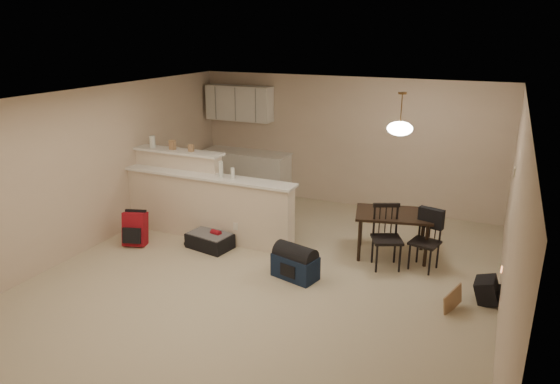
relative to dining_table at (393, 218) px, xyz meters
The scene contains 19 objects.
room 2.15m from the dining_table, 134.13° to the right, with size 7.00×7.02×2.50m.
breakfast_bar 3.22m from the dining_table, behind, with size 3.08×0.58×1.39m.
upper_cabinets 4.27m from the dining_table, 153.02° to the left, with size 1.40×0.34×0.70m, color white.
kitchen_counter 3.84m from the dining_table, 153.39° to the left, with size 1.80×0.60×0.90m, color white.
thermostat 1.80m from the dining_table, ahead, with size 0.02×0.12×0.12m, color beige.
jar 4.24m from the dining_table, behind, with size 0.10×0.10×0.20m, color silver.
cereal_box 3.83m from the dining_table, behind, with size 0.10×0.07×0.16m, color #A07852.
small_box 3.47m from the dining_table, behind, with size 0.08×0.06×0.12m, color #A07852.
bottle_a 2.78m from the dining_table, 167.79° to the right, with size 0.07×0.07×0.26m, color silver.
bottle_b 2.57m from the dining_table, 166.77° to the right, with size 0.06×0.06×0.18m, color silver.
dining_table is the anchor object (origin of this frame).
pendant_lamp 1.38m from the dining_table, 135.00° to the right, with size 0.36×0.36×0.62m.
dining_chair_near 0.47m from the dining_table, 87.59° to the right, with size 0.41×0.39×0.94m, color black, non-canonical shape.
dining_chair_far 0.61m from the dining_table, 26.70° to the right, with size 0.38×0.36×0.87m, color black, non-canonical shape.
suitcase 2.89m from the dining_table, 161.23° to the right, with size 0.69×0.44×0.23m, color black.
red_backpack 4.08m from the dining_table, 161.40° to the right, with size 0.36×0.22×0.54m, color maroon.
navy_duffel 1.72m from the dining_table, 129.47° to the right, with size 0.62×0.34×0.34m, color #111F38.
black_daypack 1.72m from the dining_table, 31.25° to the right, with size 0.35×0.24×0.31m, color black.
cardboard_sheet 1.72m from the dining_table, 50.88° to the right, with size 0.39×0.02×0.29m, color #A07852.
Camera 1 is at (2.78, -5.64, 3.31)m, focal length 32.00 mm.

